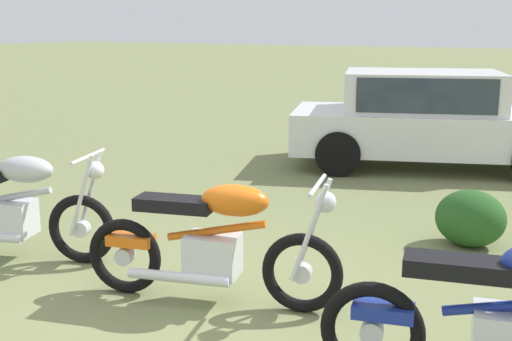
{
  "coord_description": "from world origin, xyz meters",
  "views": [
    {
      "loc": [
        2.6,
        -3.62,
        2.1
      ],
      "look_at": [
        -0.4,
        1.62,
        0.76
      ],
      "focal_mm": 46.39,
      "sensor_mm": 36.0,
      "label": 1
    }
  ],
  "objects_px": {
    "motorcycle_orange": "(213,243)",
    "motorcycle_silver": "(11,207)",
    "car_white": "(427,114)",
    "motorcycle_blue": "(512,321)",
    "shrub_low": "(470,218)"
  },
  "relations": [
    {
      "from": "motorcycle_blue",
      "to": "motorcycle_silver",
      "type": "bearing_deg",
      "value": 163.55
    },
    {
      "from": "motorcycle_silver",
      "to": "motorcycle_blue",
      "type": "xyz_separation_m",
      "value": [
        4.35,
        -0.23,
        -0.0
      ]
    },
    {
      "from": "motorcycle_orange",
      "to": "motorcycle_silver",
      "type": "bearing_deg",
      "value": 166.99
    },
    {
      "from": "motorcycle_silver",
      "to": "motorcycle_orange",
      "type": "distance_m",
      "value": 2.15
    },
    {
      "from": "motorcycle_silver",
      "to": "motorcycle_blue",
      "type": "distance_m",
      "value": 4.35
    },
    {
      "from": "motorcycle_blue",
      "to": "shrub_low",
      "type": "height_order",
      "value": "motorcycle_blue"
    },
    {
      "from": "motorcycle_silver",
      "to": "motorcycle_orange",
      "type": "relative_size",
      "value": 0.98
    },
    {
      "from": "motorcycle_silver",
      "to": "car_white",
      "type": "distance_m",
      "value": 6.23
    },
    {
      "from": "motorcycle_silver",
      "to": "motorcycle_orange",
      "type": "height_order",
      "value": "same"
    },
    {
      "from": "motorcycle_orange",
      "to": "car_white",
      "type": "xyz_separation_m",
      "value": [
        0.01,
        5.76,
        0.32
      ]
    },
    {
      "from": "motorcycle_silver",
      "to": "shrub_low",
      "type": "height_order",
      "value": "motorcycle_silver"
    },
    {
      "from": "motorcycle_orange",
      "to": "motorcycle_blue",
      "type": "xyz_separation_m",
      "value": [
        2.2,
        -0.31,
        0.0
      ]
    },
    {
      "from": "motorcycle_silver",
      "to": "motorcycle_orange",
      "type": "bearing_deg",
      "value": -16.68
    },
    {
      "from": "motorcycle_orange",
      "to": "car_white",
      "type": "distance_m",
      "value": 5.77
    },
    {
      "from": "motorcycle_silver",
      "to": "car_white",
      "type": "bearing_deg",
      "value": 51.01
    }
  ]
}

